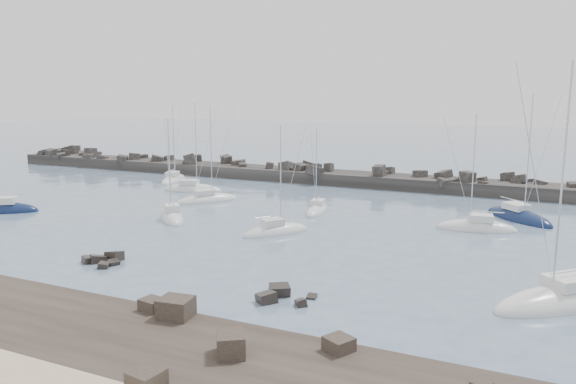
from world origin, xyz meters
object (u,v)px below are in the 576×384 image
object	(u,v)px
sailboat_0	(174,181)
sailboat_1	(3,211)
sailboat_2	(207,200)
sailboat_4	(172,218)
sailboat_8	(477,229)
sailboat_9	(562,302)
sailboat_5	(317,211)
sailboat_6	(276,232)
sailboat_3	(192,190)
sailboat_7	(519,218)

from	to	relation	value
sailboat_0	sailboat_1	distance (m)	27.99
sailboat_2	sailboat_4	distance (m)	10.61
sailboat_8	sailboat_9	bearing A→B (deg)	-67.99
sailboat_1	sailboat_4	world-z (taller)	sailboat_1
sailboat_4	sailboat_5	bearing A→B (deg)	37.87
sailboat_0	sailboat_2	distance (m)	18.31
sailboat_1	sailboat_9	xyz separation A→B (m)	(60.39, -4.52, -0.01)
sailboat_6	sailboat_9	size ratio (longest dim) A/B	0.68
sailboat_1	sailboat_5	size ratio (longest dim) A/B	1.21
sailboat_3	sailboat_0	bearing A→B (deg)	141.97
sailboat_1	sailboat_0	bearing A→B (deg)	80.53
sailboat_6	sailboat_8	size ratio (longest dim) A/B	0.91
sailboat_1	sailboat_7	distance (m)	60.42
sailboat_0	sailboat_5	distance (m)	31.78
sailboat_1	sailboat_8	world-z (taller)	sailboat_8
sailboat_3	sailboat_5	distance (m)	22.42
sailboat_5	sailboat_8	xyz separation A→B (m)	(18.48, -1.29, 0.01)
sailboat_2	sailboat_7	world-z (taller)	sailboat_7
sailboat_4	sailboat_3	bearing A→B (deg)	117.10
sailboat_2	sailboat_8	size ratio (longest dim) A/B	1.02
sailboat_2	sailboat_3	size ratio (longest dim) A/B	0.96
sailboat_1	sailboat_8	bearing A→B (deg)	15.55
sailboat_4	sailboat_9	size ratio (longest dim) A/B	0.71
sailboat_3	sailboat_8	bearing A→B (deg)	-9.65
sailboat_6	sailboat_7	bearing A→B (deg)	37.85
sailboat_4	sailboat_0	bearing A→B (deg)	125.88
sailboat_4	sailboat_8	bearing A→B (deg)	16.08
sailboat_0	sailboat_4	bearing A→B (deg)	-54.12
sailboat_4	sailboat_6	size ratio (longest dim) A/B	1.04
sailboat_7	sailboat_9	xyz separation A→B (m)	(4.04, -26.30, 0.00)
sailboat_7	sailboat_4	bearing A→B (deg)	-155.39
sailboat_1	sailboat_6	bearing A→B (deg)	7.57
sailboat_2	sailboat_8	distance (m)	34.03
sailboat_5	sailboat_9	distance (m)	33.27
sailboat_8	sailboat_0	bearing A→B (deg)	164.91
sailboat_2	sailboat_9	bearing A→B (deg)	-26.00
sailboat_3	sailboat_9	distance (m)	54.56
sailboat_6	sailboat_9	distance (m)	27.74
sailboat_1	sailboat_5	distance (m)	37.69
sailboat_5	sailboat_8	distance (m)	18.53
sailboat_1	sailboat_2	world-z (taller)	sailboat_2
sailboat_2	sailboat_3	world-z (taller)	sailboat_3
sailboat_5	sailboat_9	world-z (taller)	sailboat_9
sailboat_1	sailboat_7	xyz separation A→B (m)	(56.36, 21.78, -0.01)
sailboat_4	sailboat_9	bearing A→B (deg)	-14.06
sailboat_0	sailboat_9	size ratio (longest dim) A/B	0.74
sailboat_7	sailboat_3	bearing A→B (deg)	-179.61
sailboat_5	sailboat_6	world-z (taller)	sailboat_6
sailboat_5	sailboat_8	size ratio (longest dim) A/B	0.83
sailboat_1	sailboat_8	size ratio (longest dim) A/B	1.00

